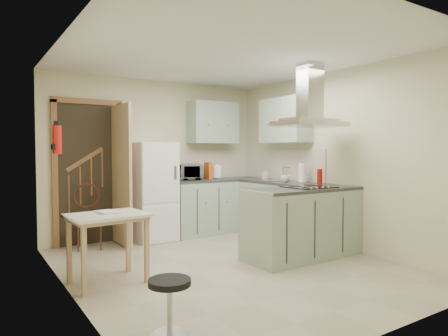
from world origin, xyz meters
TOP-DOWN VIEW (x-y plane):
  - floor at (0.00, 0.00)m, footprint 4.20×4.20m
  - ceiling at (0.00, 0.00)m, footprint 4.20×4.20m
  - back_wall at (0.00, 2.10)m, footprint 3.60×0.00m
  - left_wall at (-1.80, 0.00)m, footprint 0.00×4.20m
  - right_wall at (1.80, 0.00)m, footprint 0.00×4.20m
  - doorway at (-1.10, 2.07)m, footprint 1.10×0.12m
  - fridge at (-0.20, 1.80)m, footprint 0.60×0.60m
  - counter_back at (0.66, 1.80)m, footprint 1.08×0.60m
  - counter_right at (1.50, 1.12)m, footprint 0.60×1.95m
  - splashback at (0.96, 2.09)m, footprint 1.68×0.02m
  - wall_cabinet_back at (0.95, 1.93)m, footprint 0.85×0.35m
  - wall_cabinet_right at (1.62, 0.85)m, footprint 0.35×0.90m
  - peninsula at (1.02, -0.18)m, footprint 1.55×0.65m
  - hob at (1.12, -0.18)m, footprint 0.58×0.50m
  - extractor_hood at (1.12, -0.18)m, footprint 0.90×0.55m
  - sink at (1.50, 0.95)m, footprint 0.45×0.40m
  - fire_extinguisher at (-1.74, 0.90)m, footprint 0.10×0.10m
  - drop_leaf_table at (-1.39, 0.19)m, footprint 0.82×0.64m
  - bentwood_chair at (-1.17, 1.77)m, footprint 0.45×0.45m
  - stool at (-1.37, -1.24)m, footprint 0.42×0.42m
  - microwave at (0.40, 1.88)m, footprint 0.51×0.38m
  - kettle at (0.96, 1.82)m, footprint 0.22×0.22m
  - cereal_box at (0.82, 1.86)m, footprint 0.08×0.19m
  - soap_bottle at (1.59, 1.30)m, footprint 0.08×0.09m
  - paper_towel at (1.60, 0.43)m, footprint 0.13×0.13m
  - cup at (1.40, 0.59)m, footprint 0.18×0.18m
  - red_bottle at (1.57, 0.06)m, footprint 0.09×0.09m
  - book at (-1.47, 0.25)m, footprint 0.21×0.27m

SIDE VIEW (x-z plane):
  - floor at x=0.00m, z-range 0.00..0.00m
  - stool at x=-1.37m, z-range 0.00..0.43m
  - drop_leaf_table at x=-1.39m, z-range 0.00..0.72m
  - bentwood_chair at x=-1.17m, z-range 0.00..0.82m
  - counter_back at x=0.66m, z-range 0.00..0.90m
  - counter_right at x=1.50m, z-range 0.00..0.90m
  - peninsula at x=1.02m, z-range 0.00..0.90m
  - fridge at x=-0.20m, z-range 0.00..1.50m
  - book at x=-1.47m, z-range 0.72..0.83m
  - sink at x=1.50m, z-range 0.90..0.91m
  - hob at x=1.12m, z-range 0.90..0.91m
  - cup at x=1.40m, z-range 0.90..1.01m
  - soap_bottle at x=1.59m, z-range 0.90..1.06m
  - red_bottle at x=1.57m, z-range 0.90..1.12m
  - kettle at x=0.96m, z-range 0.90..1.15m
  - microwave at x=0.40m, z-range 0.90..1.16m
  - cereal_box at x=0.82m, z-range 0.90..1.18m
  - paper_towel at x=1.60m, z-range 0.90..1.20m
  - doorway at x=-1.10m, z-range 0.00..2.10m
  - splashback at x=0.96m, z-range 0.90..1.40m
  - back_wall at x=0.00m, z-range -0.55..3.05m
  - left_wall at x=-1.80m, z-range -0.85..3.35m
  - right_wall at x=1.80m, z-range -0.85..3.35m
  - fire_extinguisher at x=-1.74m, z-range 1.34..1.66m
  - extractor_hood at x=1.12m, z-range 1.67..1.77m
  - wall_cabinet_back at x=0.95m, z-range 1.50..2.20m
  - wall_cabinet_right at x=1.62m, z-range 1.50..2.20m
  - ceiling at x=0.00m, z-range 2.50..2.50m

